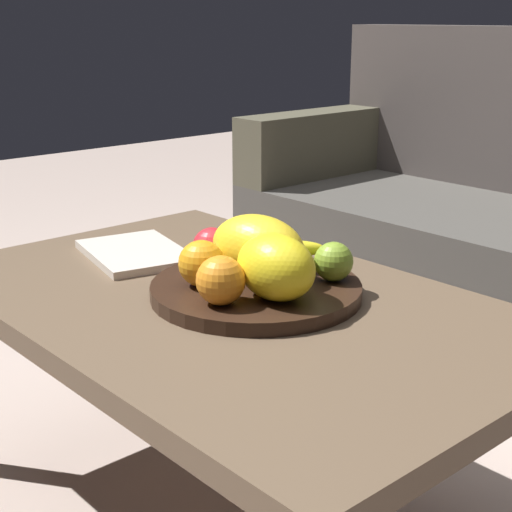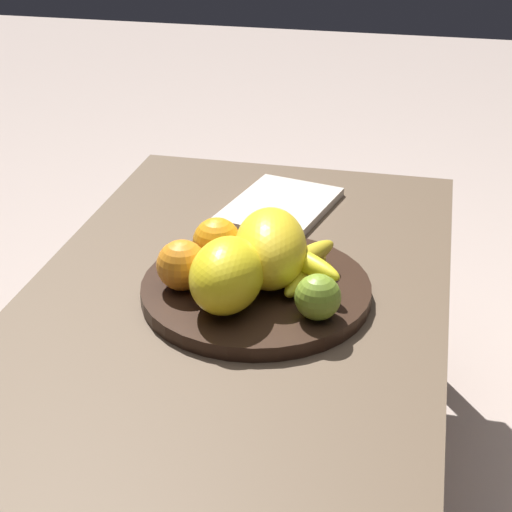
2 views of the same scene
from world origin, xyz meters
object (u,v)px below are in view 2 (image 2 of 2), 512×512
at_px(orange_front, 217,242).
at_px(magazine, 280,206).
at_px(apple_front, 318,297).
at_px(apple_left, 275,229).
at_px(fruit_bowl, 256,290).
at_px(melon_smaller_beside, 227,275).
at_px(coffee_table, 238,310).
at_px(melon_large_front, 270,248).
at_px(banana_bunch, 302,268).
at_px(orange_left, 182,265).

bearing_deg(orange_front, magazine, 170.02).
bearing_deg(apple_front, apple_left, -152.60).
distance_m(fruit_bowl, apple_front, 0.15).
bearing_deg(melon_smaller_beside, apple_left, 171.46).
height_order(coffee_table, melon_large_front, melon_large_front).
relative_size(coffee_table, magazine, 4.41).
bearing_deg(fruit_bowl, melon_large_front, 130.63).
bearing_deg(coffee_table, orange_front, -120.82).
height_order(melon_smaller_beside, banana_bunch, melon_smaller_beside).
distance_m(orange_front, banana_bunch, 0.16).
distance_m(coffee_table, banana_bunch, 0.15).
relative_size(coffee_table, orange_front, 13.55).
bearing_deg(melon_large_front, coffee_table, -101.63).
xyz_separation_m(orange_left, banana_bunch, (-0.05, 0.18, -0.01)).
relative_size(orange_left, magazine, 0.33).
relative_size(orange_left, apple_front, 1.16).
relative_size(melon_large_front, melon_smaller_beside, 1.23).
xyz_separation_m(melon_large_front, orange_front, (-0.04, -0.10, -0.02)).
bearing_deg(coffee_table, apple_left, 157.07).
xyz_separation_m(melon_large_front, melon_smaller_beside, (0.10, -0.05, -0.00)).
height_order(fruit_bowl, magazine, fruit_bowl).
height_order(fruit_bowl, orange_front, orange_front).
relative_size(coffee_table, melon_smaller_beside, 7.33).
bearing_deg(melon_smaller_beside, melon_large_front, 154.13).
height_order(melon_large_front, melon_smaller_beside, melon_large_front).
bearing_deg(orange_front, apple_front, 55.14).
distance_m(melon_smaller_beside, banana_bunch, 0.14).
height_order(melon_smaller_beside, orange_left, melon_smaller_beside).
height_order(melon_large_front, apple_front, melon_large_front).
bearing_deg(apple_front, banana_bunch, -157.00).
relative_size(melon_large_front, apple_front, 2.63).
bearing_deg(banana_bunch, apple_front, 23.00).
xyz_separation_m(fruit_bowl, banana_bunch, (-0.02, 0.07, 0.04)).
height_order(apple_front, magazine, apple_front).
bearing_deg(orange_front, apple_left, 132.26).
xyz_separation_m(coffee_table, magazine, (-0.31, 0.01, 0.06)).
height_order(orange_left, apple_left, orange_left).
relative_size(orange_front, banana_bunch, 0.50).
xyz_separation_m(melon_smaller_beside, banana_bunch, (-0.10, 0.10, -0.03)).
xyz_separation_m(melon_smaller_beside, apple_left, (-0.21, 0.03, -0.02)).
distance_m(melon_large_front, magazine, 0.34).
height_order(coffee_table, orange_front, orange_front).
bearing_deg(apple_left, orange_front, -47.74).
height_order(coffee_table, magazine, magazine).
relative_size(fruit_bowl, banana_bunch, 2.28).
distance_m(melon_large_front, apple_front, 0.14).
bearing_deg(banana_bunch, orange_front, -103.82).
height_order(melon_large_front, banana_bunch, melon_large_front).
distance_m(melon_large_front, orange_left, 0.14).
height_order(fruit_bowl, melon_large_front, melon_large_front).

